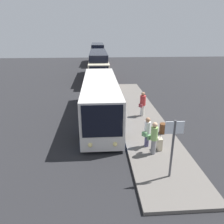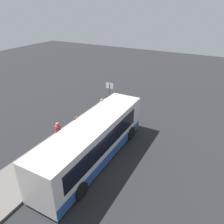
{
  "view_description": "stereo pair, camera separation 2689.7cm",
  "coord_description": "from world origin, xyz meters",
  "px_view_note": "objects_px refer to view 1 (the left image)",
  "views": [
    {
      "loc": [
        15.99,
        0.05,
        6.3
      ],
      "look_at": [
        4.21,
        0.85,
        1.89
      ],
      "focal_mm": 35.0,
      "sensor_mm": 36.0,
      "label": 1
    },
    {
      "loc": [
        -9.79,
        -6.75,
        9.91
      ],
      "look_at": [
        4.21,
        0.85,
        1.89
      ],
      "focal_mm": 35.0,
      "sensor_mm": 36.0,
      "label": 2
    }
  ],
  "objects_px": {
    "passenger_waiting": "(154,137)",
    "sign_post": "(173,141)",
    "bus_third": "(98,55)",
    "bus_second": "(98,67)",
    "passenger_with_bags": "(143,103)",
    "passenger_boarding": "(147,131)",
    "suitcase": "(160,144)",
    "trash_bin": "(163,128)",
    "bus_lead": "(101,100)"
  },
  "relations": [
    {
      "from": "bus_lead",
      "to": "passenger_waiting",
      "type": "xyz_separation_m",
      "value": [
        5.61,
        2.65,
        -0.32
      ]
    },
    {
      "from": "sign_post",
      "to": "bus_third",
      "type": "bearing_deg",
      "value": -175.49
    },
    {
      "from": "passenger_boarding",
      "to": "suitcase",
      "type": "distance_m",
      "value": 0.97
    },
    {
      "from": "bus_lead",
      "to": "bus_third",
      "type": "distance_m",
      "value": 29.58
    },
    {
      "from": "bus_second",
      "to": "passenger_waiting",
      "type": "relative_size",
      "value": 6.94
    },
    {
      "from": "bus_third",
      "to": "trash_bin",
      "type": "xyz_separation_m",
      "value": [
        32.8,
        3.88,
        -1.25
      ]
    },
    {
      "from": "passenger_boarding",
      "to": "passenger_with_bags",
      "type": "height_order",
      "value": "passenger_with_bags"
    },
    {
      "from": "bus_third",
      "to": "trash_bin",
      "type": "relative_size",
      "value": 17.56
    },
    {
      "from": "bus_third",
      "to": "sign_post",
      "type": "bearing_deg",
      "value": 4.51
    },
    {
      "from": "passenger_waiting",
      "to": "passenger_with_bags",
      "type": "xyz_separation_m",
      "value": [
        -5.5,
        0.52,
        0.02
      ]
    },
    {
      "from": "bus_second",
      "to": "bus_third",
      "type": "distance_m",
      "value": 15.0
    },
    {
      "from": "bus_second",
      "to": "passenger_with_bags",
      "type": "xyz_separation_m",
      "value": [
        14.7,
        3.17,
        -0.46
      ]
    },
    {
      "from": "passenger_boarding",
      "to": "bus_lead",
      "type": "bearing_deg",
      "value": -17.95
    },
    {
      "from": "passenger_waiting",
      "to": "sign_post",
      "type": "bearing_deg",
      "value": -124.03
    },
    {
      "from": "passenger_with_bags",
      "to": "passenger_boarding",
      "type": "bearing_deg",
      "value": 120.01
    },
    {
      "from": "bus_lead",
      "to": "bus_third",
      "type": "relative_size",
      "value": 0.93
    },
    {
      "from": "passenger_waiting",
      "to": "passenger_with_bags",
      "type": "height_order",
      "value": "passenger_with_bags"
    },
    {
      "from": "passenger_with_bags",
      "to": "passenger_waiting",
      "type": "bearing_deg",
      "value": 122.99
    },
    {
      "from": "bus_second",
      "to": "sign_post",
      "type": "relative_size",
      "value": 4.6
    },
    {
      "from": "bus_third",
      "to": "sign_post",
      "type": "relative_size",
      "value": 4.2
    },
    {
      "from": "bus_lead",
      "to": "sign_post",
      "type": "relative_size",
      "value": 3.91
    },
    {
      "from": "bus_lead",
      "to": "passenger_with_bags",
      "type": "relative_size",
      "value": 5.69
    },
    {
      "from": "bus_lead",
      "to": "bus_third",
      "type": "height_order",
      "value": "bus_third"
    },
    {
      "from": "bus_second",
      "to": "passenger_boarding",
      "type": "xyz_separation_m",
      "value": [
        19.41,
        2.48,
        -0.51
      ]
    },
    {
      "from": "suitcase",
      "to": "trash_bin",
      "type": "height_order",
      "value": "suitcase"
    },
    {
      "from": "bus_lead",
      "to": "trash_bin",
      "type": "height_order",
      "value": "bus_lead"
    },
    {
      "from": "passenger_boarding",
      "to": "passenger_with_bags",
      "type": "bearing_deg",
      "value": -53.55
    },
    {
      "from": "bus_second",
      "to": "bus_third",
      "type": "relative_size",
      "value": 1.1
    },
    {
      "from": "bus_third",
      "to": "passenger_with_bags",
      "type": "bearing_deg",
      "value": 6.1
    },
    {
      "from": "sign_post",
      "to": "trash_bin",
      "type": "height_order",
      "value": "sign_post"
    },
    {
      "from": "bus_lead",
      "to": "sign_post",
      "type": "bearing_deg",
      "value": 21.16
    },
    {
      "from": "passenger_waiting",
      "to": "suitcase",
      "type": "relative_size",
      "value": 1.93
    },
    {
      "from": "bus_lead",
      "to": "passenger_waiting",
      "type": "bearing_deg",
      "value": 25.29
    },
    {
      "from": "passenger_with_bags",
      "to": "trash_bin",
      "type": "relative_size",
      "value": 2.87
    },
    {
      "from": "bus_second",
      "to": "suitcase",
      "type": "xyz_separation_m",
      "value": [
        19.83,
        3.1,
        -1.12
      ]
    },
    {
      "from": "passenger_boarding",
      "to": "suitcase",
      "type": "xyz_separation_m",
      "value": [
        0.42,
        0.62,
        -0.61
      ]
    },
    {
      "from": "bus_third",
      "to": "trash_bin",
      "type": "bearing_deg",
      "value": 6.75
    },
    {
      "from": "bus_second",
      "to": "trash_bin",
      "type": "distance_m",
      "value": 18.26
    },
    {
      "from": "passenger_boarding",
      "to": "trash_bin",
      "type": "distance_m",
      "value": 2.22
    },
    {
      "from": "passenger_boarding",
      "to": "trash_bin",
      "type": "xyz_separation_m",
      "value": [
        -1.6,
        1.4,
        -0.63
      ]
    },
    {
      "from": "bus_lead",
      "to": "trash_bin",
      "type": "relative_size",
      "value": 16.36
    },
    {
      "from": "bus_third",
      "to": "suitcase",
      "type": "height_order",
      "value": "bus_third"
    },
    {
      "from": "bus_third",
      "to": "trash_bin",
      "type": "height_order",
      "value": "bus_third"
    },
    {
      "from": "bus_lead",
      "to": "sign_post",
      "type": "height_order",
      "value": "bus_lead"
    },
    {
      "from": "passenger_waiting",
      "to": "suitcase",
      "type": "xyz_separation_m",
      "value": [
        -0.37,
        0.45,
        -0.63
      ]
    },
    {
      "from": "trash_bin",
      "to": "passenger_waiting",
      "type": "bearing_deg",
      "value": -27.27
    },
    {
      "from": "passenger_with_bags",
      "to": "suitcase",
      "type": "bearing_deg",
      "value": 127.62
    },
    {
      "from": "passenger_waiting",
      "to": "trash_bin",
      "type": "relative_size",
      "value": 2.77
    },
    {
      "from": "bus_third",
      "to": "passenger_with_bags",
      "type": "relative_size",
      "value": 6.11
    },
    {
      "from": "passenger_boarding",
      "to": "bus_third",
      "type": "bearing_deg",
      "value": -41.03
    }
  ]
}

